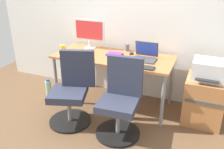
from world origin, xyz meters
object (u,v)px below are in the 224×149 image
object	(u,v)px
open_laptop	(145,55)
side_cabinet	(204,100)
printer	(209,70)
water_bottle_on_floor	(49,89)
desktop_monitor	(90,32)
coffee_mug	(63,48)
office_chair_left	(72,91)
office_chair_right	(120,101)

from	to	relation	value
open_laptop	side_cabinet	bearing A→B (deg)	-0.74
printer	water_bottle_on_floor	size ratio (longest dim) A/B	1.29
desktop_monitor	coffee_mug	world-z (taller)	desktop_monitor
printer	water_bottle_on_floor	bearing A→B (deg)	-173.34
office_chair_left	printer	bearing A→B (deg)	22.53
desktop_monitor	office_chair_left	bearing A→B (deg)	-79.48
office_chair_left	water_bottle_on_floor	distance (m)	0.82
office_chair_right	coffee_mug	xyz separation A→B (m)	(-1.09, 0.52, 0.37)
printer	desktop_monitor	distance (m)	1.74
side_cabinet	coffee_mug	world-z (taller)	coffee_mug
side_cabinet	open_laptop	size ratio (longest dim) A/B	1.93
open_laptop	coffee_mug	bearing A→B (deg)	-173.48
office_chair_right	coffee_mug	world-z (taller)	office_chair_right
office_chair_left	printer	xyz separation A→B (m)	(1.56, 0.65, 0.30)
printer	coffee_mug	xyz separation A→B (m)	(-2.00, -0.12, 0.07)
side_cabinet	desktop_monitor	xyz separation A→B (m)	(-1.71, 0.18, 0.69)
office_chair_left	side_cabinet	distance (m)	1.69
office_chair_left	office_chair_right	xyz separation A→B (m)	(0.66, 0.00, 0.00)
office_chair_right	printer	size ratio (longest dim) A/B	2.35
office_chair_right	side_cabinet	xyz separation A→B (m)	(0.90, 0.64, -0.12)
printer	water_bottle_on_floor	world-z (taller)	printer
printer	coffee_mug	bearing A→B (deg)	-176.43
office_chair_left	desktop_monitor	world-z (taller)	desktop_monitor
printer	desktop_monitor	xyz separation A→B (m)	(-1.71, 0.18, 0.27)
water_bottle_on_floor	coffee_mug	distance (m)	0.70
water_bottle_on_floor	desktop_monitor	bearing A→B (deg)	40.30
desktop_monitor	coffee_mug	bearing A→B (deg)	-133.38
office_chair_left	office_chair_right	size ratio (longest dim) A/B	1.00
office_chair_right	printer	bearing A→B (deg)	35.48
printer	open_laptop	size ratio (longest dim) A/B	1.29
open_laptop	coffee_mug	world-z (taller)	open_laptop
side_cabinet	coffee_mug	distance (m)	2.06
printer	coffee_mug	size ratio (longest dim) A/B	4.35
water_bottle_on_floor	side_cabinet	bearing A→B (deg)	6.69
coffee_mug	printer	bearing A→B (deg)	3.57
side_cabinet	open_laptop	distance (m)	0.95
printer	water_bottle_on_floor	xyz separation A→B (m)	(-2.23, -0.26, -0.57)
office_chair_right	water_bottle_on_floor	size ratio (longest dim) A/B	3.03
office_chair_left	coffee_mug	world-z (taller)	office_chair_left
water_bottle_on_floor	open_laptop	world-z (taller)	open_laptop
office_chair_left	side_cabinet	bearing A→B (deg)	22.56
printer	open_laptop	distance (m)	0.81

